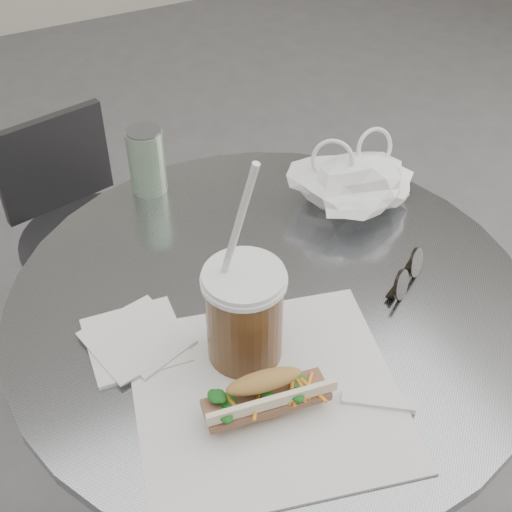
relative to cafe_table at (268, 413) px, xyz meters
name	(u,v)px	position (x,y,z in m)	size (l,w,h in m)	color
cafe_table	(268,413)	(0.00, 0.00, 0.00)	(0.76, 0.76, 0.74)	slate
chair_far	(95,268)	(-0.13, 0.68, -0.17)	(0.34, 0.37, 0.65)	#302F32
sandwich_paper	(267,395)	(-0.08, -0.15, 0.28)	(0.33, 0.31, 0.00)	white
banh_mi	(265,396)	(-0.10, -0.17, 0.31)	(0.20, 0.10, 0.06)	#AF7E42
iced_coffee	(244,314)	(-0.08, -0.08, 0.35)	(0.11, 0.11, 0.31)	brown
sunglasses	(407,275)	(0.19, -0.06, 0.29)	(0.09, 0.07, 0.05)	black
plastic_bag	(357,186)	(0.22, 0.12, 0.32)	(0.19, 0.15, 0.10)	white
napkin_stack	(135,340)	(-0.20, 0.01, 0.28)	(0.14, 0.14, 0.01)	white
drink_can	(147,160)	(-0.06, 0.33, 0.33)	(0.06, 0.06, 0.12)	#508A52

